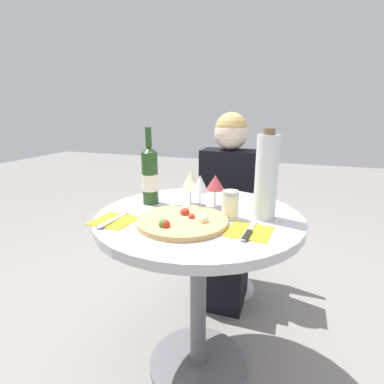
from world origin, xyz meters
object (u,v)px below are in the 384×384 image
dining_table (199,251)px  seated_diner (226,216)px  pizza_large (182,221)px  chair_behind_diner (230,226)px  tall_carafe (266,177)px  wine_bottle (150,176)px

dining_table → seated_diner: 0.63m
dining_table → pizza_large: pizza_large is taller
chair_behind_diner → pizza_large: bearing=89.5°
seated_diner → tall_carafe: 0.76m
seated_diner → dining_table: bearing=91.6°
chair_behind_diner → wine_bottle: wine_bottle is taller
pizza_large → tall_carafe: bearing=29.8°
seated_diner → wine_bottle: size_ratio=3.42×
dining_table → seated_diner: seated_diner is taller
dining_table → wine_bottle: 0.40m
dining_table → chair_behind_diner: (-0.02, 0.77, -0.18)m
dining_table → wine_bottle: bearing=164.6°
wine_bottle → seated_diner: bearing=66.9°
wine_bottle → tall_carafe: bearing=-3.6°
seated_diner → tall_carafe: seated_diner is taller
pizza_large → wine_bottle: wine_bottle is taller
seated_diner → pizza_large: 0.79m
dining_table → wine_bottle: (-0.26, 0.07, 0.30)m
wine_bottle → tall_carafe: 0.52m
dining_table → seated_diner: bearing=91.6°
dining_table → chair_behind_diner: chair_behind_diner is taller
seated_diner → tall_carafe: (0.28, -0.59, 0.39)m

